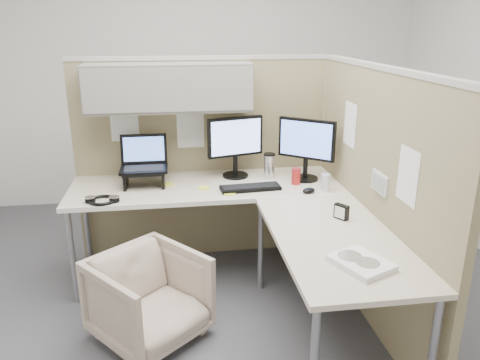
{
  "coord_description": "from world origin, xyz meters",
  "views": [
    {
      "loc": [
        -0.33,
        -2.73,
        1.86
      ],
      "look_at": [
        0.1,
        0.25,
        0.85
      ],
      "focal_mm": 35.0,
      "sensor_mm": 36.0,
      "label": 1
    }
  ],
  "objects": [
    {
      "name": "ground",
      "position": [
        0.0,
        0.0,
        0.0
      ],
      "size": [
        4.5,
        4.5,
        0.0
      ],
      "primitive_type": "plane",
      "color": "#424248",
      "rests_on": "ground"
    },
    {
      "name": "partition_back",
      "position": [
        -0.22,
        0.83,
        1.1
      ],
      "size": [
        2.0,
        0.36,
        1.63
      ],
      "color": "#91845F",
      "rests_on": "ground"
    },
    {
      "name": "partition_right",
      "position": [
        0.9,
        -0.07,
        0.82
      ],
      "size": [
        0.07,
        2.03,
        1.63
      ],
      "color": "#91845F",
      "rests_on": "ground"
    },
    {
      "name": "desk",
      "position": [
        0.12,
        0.13,
        0.69
      ],
      "size": [
        2.0,
        1.98,
        0.73
      ],
      "color": "beige",
      "rests_on": "ground"
    },
    {
      "name": "office_chair",
      "position": [
        -0.53,
        -0.21,
        0.3
      ],
      "size": [
        0.8,
        0.8,
        0.6
      ],
      "primitive_type": "imported",
      "rotation": [
        0.0,
        0.0,
        0.7
      ],
      "color": "#C2AE9A",
      "rests_on": "ground"
    },
    {
      "name": "monitor_left",
      "position": [
        0.13,
        0.7,
        1.0
      ],
      "size": [
        0.43,
        0.2,
        0.47
      ],
      "rotation": [
        0.0,
        0.0,
        0.27
      ],
      "color": "black",
      "rests_on": "desk"
    },
    {
      "name": "monitor_right",
      "position": [
        0.64,
        0.55,
        1.0
      ],
      "size": [
        0.37,
        0.3,
        0.47
      ],
      "rotation": [
        0.0,
        0.0,
        -0.67
      ],
      "color": "black",
      "rests_on": "desk"
    },
    {
      "name": "laptop_station",
      "position": [
        -0.56,
        0.61,
        0.87
      ],
      "size": [
        0.34,
        0.29,
        0.35
      ],
      "color": "black",
      "rests_on": "desk"
    },
    {
      "name": "keyboard",
      "position": [
        0.19,
        0.38,
        0.74
      ],
      "size": [
        0.44,
        0.17,
        0.02
      ],
      "primitive_type": "cube",
      "rotation": [
        0.0,
        0.0,
        0.07
      ],
      "color": "black",
      "rests_on": "desk"
    },
    {
      "name": "mouse",
      "position": [
        0.59,
        0.25,
        0.75
      ],
      "size": [
        0.12,
        0.1,
        0.04
      ],
      "primitive_type": "ellipsoid",
      "rotation": [
        0.0,
        0.0,
        0.38
      ],
      "color": "black",
      "rests_on": "desk"
    },
    {
      "name": "travel_mug",
      "position": [
        0.38,
        0.64,
        0.83
      ],
      "size": [
        0.09,
        0.09,
        0.19
      ],
      "color": "silver",
      "rests_on": "desk"
    },
    {
      "name": "soda_can_green",
      "position": [
        0.72,
        0.29,
        0.79
      ],
      "size": [
        0.07,
        0.07,
        0.12
      ],
      "primitive_type": "cylinder",
      "color": "silver",
      "rests_on": "desk"
    },
    {
      "name": "soda_can_silver",
      "position": [
        0.55,
        0.45,
        0.79
      ],
      "size": [
        0.07,
        0.07,
        0.12
      ],
      "primitive_type": "cylinder",
      "color": "#B21E1E",
      "rests_on": "desk"
    },
    {
      "name": "sticky_note_c",
      "position": [
        -0.39,
        0.57,
        0.73
      ],
      "size": [
        0.1,
        0.1,
        0.01
      ],
      "primitive_type": "cube",
      "rotation": [
        0.0,
        0.0,
        0.52
      ],
      "color": "#E1E83D",
      "rests_on": "desk"
    },
    {
      "name": "sticky_note_b",
      "position": [
        0.04,
        0.31,
        0.73
      ],
      "size": [
        0.09,
        0.09,
        0.01
      ],
      "primitive_type": "cube",
      "rotation": [
        0.0,
        0.0,
        -0.19
      ],
      "color": "#E1E83D",
      "rests_on": "desk"
    },
    {
      "name": "sticky_note_d",
      "position": [
        -0.13,
        0.46,
        0.73
      ],
      "size": [
        0.09,
        0.09,
        0.01
      ],
      "primitive_type": "cube",
      "rotation": [
        0.0,
        0.0,
        -0.14
      ],
      "color": "#E1E83D",
      "rests_on": "desk"
    },
    {
      "name": "headphones",
      "position": [
        -0.82,
        0.28,
        0.74
      ],
      "size": [
        0.23,
        0.2,
        0.03
      ],
      "rotation": [
        0.0,
        0.0,
        -0.1
      ],
      "color": "black",
      "rests_on": "desk"
    },
    {
      "name": "paper_stack",
      "position": [
        0.55,
        -0.79,
        0.75
      ],
      "size": [
        0.31,
        0.34,
        0.03
      ],
      "rotation": [
        0.0,
        0.0,
        0.42
      ],
      "color": "white",
      "rests_on": "desk"
    },
    {
      "name": "desk_clock",
      "position": [
        0.65,
        -0.22,
        0.78
      ],
      "size": [
        0.08,
        0.1,
        0.09
      ],
      "rotation": [
        0.0,
        0.0,
        -0.98
      ],
      "color": "black",
      "rests_on": "desk"
    }
  ]
}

